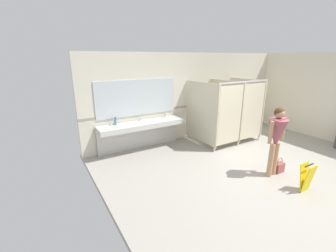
% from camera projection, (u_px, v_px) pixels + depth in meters
% --- Properties ---
extents(ground_plane, '(7.38, 6.54, 0.10)m').
position_uv_depth(ground_plane, '(269.00, 173.00, 5.35)').
color(ground_plane, '#9E998E').
extents(wall_back, '(7.38, 0.12, 2.72)m').
position_uv_depth(wall_back, '(194.00, 96.00, 7.43)').
color(wall_back, beige).
rests_on(wall_back, ground_plane).
extents(wall_back_tile_band, '(7.38, 0.01, 0.06)m').
position_uv_depth(wall_back_tile_band, '(195.00, 105.00, 7.47)').
color(wall_back_tile_band, '#9E937F').
rests_on(wall_back_tile_band, wall_back).
extents(vanity_counter, '(2.49, 0.56, 0.95)m').
position_uv_depth(vanity_counter, '(141.00, 129.00, 6.42)').
color(vanity_counter, silver).
rests_on(vanity_counter, ground_plane).
extents(mirror_panel, '(2.39, 0.02, 1.00)m').
position_uv_depth(mirror_panel, '(137.00, 98.00, 6.33)').
color(mirror_panel, silver).
rests_on(mirror_panel, wall_back).
extents(bathroom_stalls, '(1.95, 1.47, 1.94)m').
position_uv_depth(bathroom_stalls, '(229.00, 110.00, 6.99)').
color(bathroom_stalls, beige).
rests_on(bathroom_stalls, ground_plane).
extents(person_standing, '(0.56, 0.43, 1.57)m').
position_uv_depth(person_standing, '(277.00, 134.00, 4.86)').
color(person_standing, tan).
rests_on(person_standing, ground_plane).
extents(handbag, '(0.24, 0.14, 0.36)m').
position_uv_depth(handbag, '(279.00, 167.00, 5.24)').
color(handbag, '#934C42').
rests_on(handbag, ground_plane).
extents(soap_dispenser, '(0.07, 0.07, 0.20)m').
position_uv_depth(soap_dispenser, '(115.00, 121.00, 6.05)').
color(soap_dispenser, teal).
rests_on(soap_dispenser, vanity_counter).
extents(wet_floor_sign, '(0.28, 0.19, 0.59)m').
position_uv_depth(wet_floor_sign, '(307.00, 177.00, 4.45)').
color(wet_floor_sign, yellow).
rests_on(wet_floor_sign, ground_plane).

